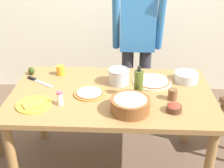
# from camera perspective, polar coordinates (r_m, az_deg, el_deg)

# --- Properties ---
(ground) EXTENTS (8.00, 8.00, 0.00)m
(ground) POSITION_cam_1_polar(r_m,az_deg,el_deg) (2.81, -0.05, -15.36)
(ground) COLOR brown
(dining_table) EXTENTS (1.60, 0.96, 0.76)m
(dining_table) POSITION_cam_1_polar(r_m,az_deg,el_deg) (2.41, -0.06, -3.53)
(dining_table) COLOR olive
(dining_table) RESTS_ON ground
(person_cook) EXTENTS (0.49, 0.25, 1.62)m
(person_cook) POSITION_cam_1_polar(r_m,az_deg,el_deg) (2.99, 4.86, 8.31)
(person_cook) COLOR #2D2D38
(person_cook) RESTS_ON ground
(pizza_raw_on_board) EXTENTS (0.33, 0.33, 0.02)m
(pizza_raw_on_board) POSITION_cam_1_polar(r_m,az_deg,el_deg) (2.54, 7.73, 0.46)
(pizza_raw_on_board) COLOR beige
(pizza_raw_on_board) RESTS_ON dining_table
(pizza_cooked_on_tray) EXTENTS (0.24, 0.24, 0.02)m
(pizza_cooked_on_tray) POSITION_cam_1_polar(r_m,az_deg,el_deg) (2.34, -4.35, -1.76)
(pizza_cooked_on_tray) COLOR #C67A33
(pizza_cooked_on_tray) RESTS_ON dining_table
(plate_with_slice) EXTENTS (0.26, 0.26, 0.02)m
(plate_with_slice) POSITION_cam_1_polar(r_m,az_deg,el_deg) (2.26, -14.77, -3.80)
(plate_with_slice) COLOR gold
(plate_with_slice) RESTS_ON dining_table
(popcorn_bowl) EXTENTS (0.28, 0.28, 0.11)m
(popcorn_bowl) POSITION_cam_1_polar(r_m,az_deg,el_deg) (2.10, 3.51, -3.79)
(popcorn_bowl) COLOR brown
(popcorn_bowl) RESTS_ON dining_table
(mixing_bowl_steel) EXTENTS (0.20, 0.20, 0.08)m
(mixing_bowl_steel) POSITION_cam_1_polar(r_m,az_deg,el_deg) (2.60, 14.03, 1.30)
(mixing_bowl_steel) COLOR #B7B7BC
(mixing_bowl_steel) RESTS_ON dining_table
(small_sauce_bowl) EXTENTS (0.11, 0.11, 0.06)m
(small_sauce_bowl) POSITION_cam_1_polar(r_m,az_deg,el_deg) (2.15, 11.80, -4.49)
(small_sauce_bowl) COLOR #4C2D1E
(small_sauce_bowl) RESTS_ON dining_table
(olive_oil_bottle) EXTENTS (0.07, 0.07, 0.26)m
(olive_oil_bottle) POSITION_cam_1_polar(r_m,az_deg,el_deg) (2.25, 5.11, -0.00)
(olive_oil_bottle) COLOR #47561E
(olive_oil_bottle) RESTS_ON dining_table
(steel_pot) EXTENTS (0.17, 0.17, 0.13)m
(steel_pot) POSITION_cam_1_polar(r_m,az_deg,el_deg) (2.48, 1.29, 1.52)
(steel_pot) COLOR #B7B7BC
(steel_pot) RESTS_ON dining_table
(cup_orange) EXTENTS (0.07, 0.07, 0.08)m
(cup_orange) POSITION_cam_1_polar(r_m,az_deg,el_deg) (2.68, -9.83, 2.60)
(cup_orange) COLOR orange
(cup_orange) RESTS_ON dining_table
(cup_small_brown) EXTENTS (0.07, 0.07, 0.08)m
(cup_small_brown) POSITION_cam_1_polar(r_m,az_deg,el_deg) (2.29, 11.52, -1.96)
(cup_small_brown) COLOR brown
(cup_small_brown) RESTS_ON dining_table
(salt_shaker) EXTENTS (0.04, 0.04, 0.11)m
(salt_shaker) POSITION_cam_1_polar(r_m,az_deg,el_deg) (2.21, -9.95, -2.69)
(salt_shaker) COLOR white
(salt_shaker) RESTS_ON dining_table
(chef_knife) EXTENTS (0.26, 0.18, 0.02)m
(chef_knife) POSITION_cam_1_polar(r_m,az_deg,el_deg) (2.61, -14.17, 0.63)
(chef_knife) COLOR silver
(chef_knife) RESTS_ON dining_table
(avocado) EXTENTS (0.06, 0.06, 0.07)m
(avocado) POSITION_cam_1_polar(r_m,az_deg,el_deg) (2.75, -15.17, 2.47)
(avocado) COLOR #2D4219
(avocado) RESTS_ON dining_table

